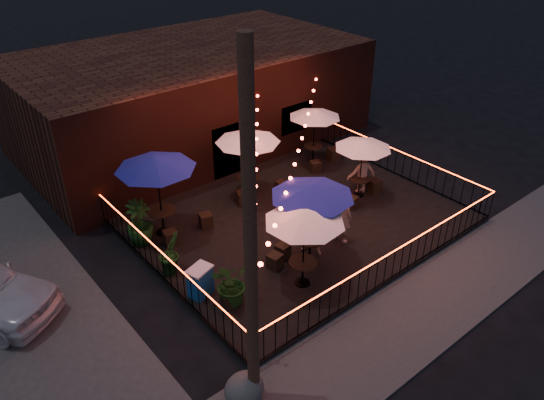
% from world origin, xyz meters
% --- Properties ---
extents(ground, '(110.00, 110.00, 0.00)m').
position_xyz_m(ground, '(0.00, 0.00, 0.00)').
color(ground, black).
rests_on(ground, ground).
extents(patio, '(10.00, 8.00, 0.15)m').
position_xyz_m(patio, '(0.00, 2.00, 0.07)').
color(patio, black).
rests_on(patio, ground).
extents(sidewalk, '(18.00, 2.50, 0.05)m').
position_xyz_m(sidewalk, '(0.00, -3.25, 0.03)').
color(sidewalk, '#3F3C3A').
rests_on(sidewalk, ground).
extents(brick_building, '(14.00, 8.00, 4.00)m').
position_xyz_m(brick_building, '(1.00, 9.99, 2.00)').
color(brick_building, '#35160E').
rests_on(brick_building, ground).
extents(utility_pole, '(0.26, 0.26, 8.00)m').
position_xyz_m(utility_pole, '(-5.40, -2.60, 4.00)').
color(utility_pole, '#341F15').
rests_on(utility_pole, ground).
extents(fence_front, '(10.00, 0.04, 1.04)m').
position_xyz_m(fence_front, '(0.00, -2.00, 0.66)').
color(fence_front, black).
rests_on(fence_front, patio).
extents(fence_left, '(0.04, 8.00, 1.04)m').
position_xyz_m(fence_left, '(-5.00, 2.00, 0.66)').
color(fence_left, black).
rests_on(fence_left, patio).
extents(fence_right, '(0.04, 8.00, 1.04)m').
position_xyz_m(fence_right, '(5.00, 2.00, 0.66)').
color(fence_right, black).
rests_on(fence_right, patio).
extents(festoon_lights, '(10.02, 8.72, 1.32)m').
position_xyz_m(festoon_lights, '(-1.01, 1.70, 2.52)').
color(festoon_lights, '#FF3B26').
rests_on(festoon_lights, ground).
extents(cafe_table_0, '(2.69, 2.69, 2.41)m').
position_xyz_m(cafe_table_0, '(-2.06, -0.51, 2.35)').
color(cafe_table_0, black).
rests_on(cafe_table_0, patio).
extents(cafe_table_1, '(3.23, 3.23, 2.71)m').
position_xyz_m(cafe_table_1, '(-3.80, 4.18, 2.62)').
color(cafe_table_1, black).
rests_on(cafe_table_1, patio).
extents(cafe_table_2, '(2.93, 2.93, 2.62)m').
position_xyz_m(cafe_table_2, '(-1.21, 0.12, 2.54)').
color(cafe_table_2, black).
rests_on(cafe_table_2, patio).
extents(cafe_table_3, '(2.55, 2.55, 2.46)m').
position_xyz_m(cafe_table_3, '(-0.27, 4.29, 2.40)').
color(cafe_table_3, black).
rests_on(cafe_table_3, patio).
extents(cafe_table_4, '(2.59, 2.59, 2.18)m').
position_xyz_m(cafe_table_4, '(2.78, 1.81, 2.14)').
color(cafe_table_4, black).
rests_on(cafe_table_4, patio).
extents(cafe_table_5, '(2.53, 2.53, 2.23)m').
position_xyz_m(cafe_table_5, '(3.34, 4.80, 2.18)').
color(cafe_table_5, black).
rests_on(cafe_table_5, patio).
extents(bistro_chair_0, '(0.40, 0.40, 0.42)m').
position_xyz_m(bistro_chair_0, '(-4.20, 0.04, 0.36)').
color(bistro_chair_0, black).
rests_on(bistro_chair_0, patio).
extents(bistro_chair_1, '(0.45, 0.45, 0.45)m').
position_xyz_m(bistro_chair_1, '(-2.20, 0.53, 0.37)').
color(bistro_chair_1, black).
rests_on(bistro_chair_1, patio).
extents(bistro_chair_2, '(0.47, 0.47, 0.47)m').
position_xyz_m(bistro_chair_2, '(-3.94, 3.49, 0.39)').
color(bistro_chair_2, black).
rests_on(bistro_chair_2, patio).
extents(bistro_chair_3, '(0.48, 0.48, 0.46)m').
position_xyz_m(bistro_chair_3, '(-2.55, 3.62, 0.38)').
color(bistro_chair_3, black).
rests_on(bistro_chair_3, patio).
extents(bistro_chair_4, '(0.43, 0.43, 0.44)m').
position_xyz_m(bistro_chair_4, '(-1.70, 0.77, 0.37)').
color(bistro_chair_4, black).
rests_on(bistro_chair_4, patio).
extents(bistro_chair_5, '(0.52, 0.52, 0.49)m').
position_xyz_m(bistro_chair_5, '(0.50, 1.36, 0.40)').
color(bistro_chair_5, black).
rests_on(bistro_chair_5, patio).
extents(bistro_chair_6, '(0.51, 0.51, 0.48)m').
position_xyz_m(bistro_chair_6, '(-0.78, 3.99, 0.39)').
color(bistro_chair_6, black).
rests_on(bistro_chair_6, patio).
extents(bistro_chair_7, '(0.35, 0.35, 0.40)m').
position_xyz_m(bistro_chair_7, '(0.81, 3.79, 0.35)').
color(bistro_chair_7, black).
rests_on(bistro_chair_7, patio).
extents(bistro_chair_8, '(0.42, 0.42, 0.43)m').
position_xyz_m(bistro_chair_8, '(1.96, 1.39, 0.36)').
color(bistro_chair_8, black).
rests_on(bistro_chair_8, patio).
extents(bistro_chair_9, '(0.50, 0.50, 0.52)m').
position_xyz_m(bistro_chair_9, '(3.35, 1.59, 0.41)').
color(bistro_chair_9, black).
rests_on(bistro_chair_9, patio).
extents(bistro_chair_10, '(0.48, 0.48, 0.44)m').
position_xyz_m(bistro_chair_10, '(2.80, 4.11, 0.37)').
color(bistro_chair_10, black).
rests_on(bistro_chair_10, patio).
extents(bistro_chair_11, '(0.52, 0.52, 0.51)m').
position_xyz_m(bistro_chair_11, '(4.06, 4.34, 0.41)').
color(bistro_chair_11, black).
rests_on(bistro_chair_11, patio).
extents(patron_a, '(0.55, 0.75, 1.90)m').
position_xyz_m(patron_a, '(0.25, 0.29, 1.10)').
color(patron_a, tan).
rests_on(patron_a, patio).
extents(patron_b, '(0.93, 1.02, 1.70)m').
position_xyz_m(patron_b, '(-0.84, 0.31, 1.00)').
color(patron_b, tan).
rests_on(patron_b, patio).
extents(patron_c, '(1.23, 0.97, 1.66)m').
position_xyz_m(patron_c, '(3.01, 1.95, 0.98)').
color(patron_c, tan).
rests_on(patron_c, patio).
extents(potted_shrub_a, '(1.29, 1.17, 1.26)m').
position_xyz_m(potted_shrub_a, '(-4.01, 0.13, 0.78)').
color(potted_shrub_a, '#134110').
rests_on(potted_shrub_a, patio).
extents(potted_shrub_b, '(0.89, 0.82, 1.30)m').
position_xyz_m(potted_shrub_b, '(-4.60, 2.30, 0.80)').
color(potted_shrub_b, '#15400E').
rests_on(potted_shrub_b, patio).
extents(potted_shrub_c, '(1.04, 1.04, 1.46)m').
position_xyz_m(potted_shrub_c, '(-4.60, 4.14, 0.88)').
color(potted_shrub_c, '#1A3C10').
rests_on(potted_shrub_c, patio).
extents(cooler, '(0.79, 0.66, 0.89)m').
position_xyz_m(cooler, '(-4.50, 0.91, 0.60)').
color(cooler, '#18599D').
rests_on(cooler, patio).
extents(boulder, '(1.00, 0.88, 0.71)m').
position_xyz_m(boulder, '(-5.59, -2.49, 0.35)').
color(boulder, '#42413D').
rests_on(boulder, ground).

